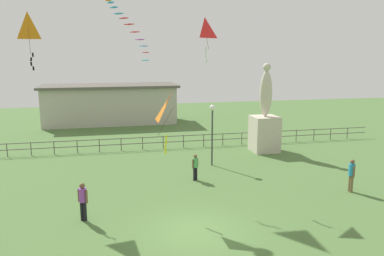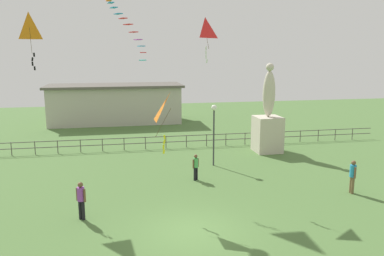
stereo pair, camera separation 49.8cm
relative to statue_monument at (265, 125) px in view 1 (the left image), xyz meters
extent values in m
plane|color=#4C7038|center=(-7.86, -11.62, -1.95)|extent=(80.00, 80.00, 0.00)
cube|color=beige|center=(0.00, 0.00, -0.66)|extent=(1.85, 1.85, 2.58)
ellipsoid|color=beige|center=(0.00, 0.00, 2.27)|extent=(0.90, 0.76, 3.28)
sphere|color=beige|center=(0.00, 0.00, 4.16)|extent=(0.56, 0.56, 0.56)
cylinder|color=#38383D|center=(-4.72, -2.72, -0.16)|extent=(0.10, 0.10, 3.59)
sphere|color=white|center=(-4.72, -2.72, 1.78)|extent=(0.36, 0.36, 0.36)
cylinder|color=black|center=(-6.37, -5.34, -1.57)|extent=(0.13, 0.13, 0.76)
cylinder|color=black|center=(-6.49, -5.42, -1.57)|extent=(0.13, 0.13, 0.76)
cylinder|color=#4CB259|center=(-6.43, -5.38, -0.92)|extent=(0.28, 0.28, 0.54)
sphere|color=brown|center=(-6.43, -5.38, -0.55)|extent=(0.20, 0.20, 0.20)
cylinder|color=brown|center=(-6.28, -5.28, -0.95)|extent=(0.08, 0.08, 0.51)
cylinder|color=brown|center=(-6.59, -5.48, -0.95)|extent=(0.08, 0.08, 0.51)
cylinder|color=black|center=(-12.25, -9.63, -1.53)|extent=(0.15, 0.15, 0.85)
cylinder|color=black|center=(-12.39, -9.53, -1.53)|extent=(0.15, 0.15, 0.85)
cylinder|color=purple|center=(-12.32, -9.58, -0.80)|extent=(0.31, 0.31, 0.60)
sphere|color=brown|center=(-12.32, -9.58, -0.38)|extent=(0.23, 0.23, 0.23)
cylinder|color=brown|center=(-12.15, -9.70, -0.84)|extent=(0.09, 0.09, 0.57)
cylinder|color=brown|center=(-12.49, -9.45, -0.84)|extent=(0.09, 0.09, 0.57)
cylinder|color=brown|center=(1.01, -9.02, -1.51)|extent=(0.15, 0.15, 0.88)
cylinder|color=brown|center=(1.03, -8.85, -1.51)|extent=(0.15, 0.15, 0.88)
cylinder|color=#268CBF|center=(1.02, -8.94, -0.76)|extent=(0.32, 0.32, 0.62)
sphere|color=brown|center=(1.02, -8.94, -0.34)|extent=(0.24, 0.24, 0.24)
cylinder|color=brown|center=(1.00, -9.15, -0.80)|extent=(0.10, 0.10, 0.59)
cylinder|color=brown|center=(1.04, -8.72, -0.80)|extent=(0.10, 0.10, 0.59)
pyramid|color=red|center=(-6.04, -5.80, 6.41)|extent=(0.99, 0.79, 1.07)
cylinder|color=#4C381E|center=(-5.96, -5.92, 5.87)|extent=(0.18, 0.26, 1.07)
cube|color=white|center=(-6.01, -5.94, 5.38)|extent=(0.08, 0.04, 0.20)
cube|color=white|center=(-6.02, -5.95, 5.16)|extent=(0.10, 0.03, 0.21)
cube|color=white|center=(-6.01, -5.95, 4.94)|extent=(0.09, 0.01, 0.20)
cube|color=white|center=(-5.96, -5.92, 4.72)|extent=(0.12, 0.05, 0.21)
pyramid|color=orange|center=(-8.32, -9.10, 2.74)|extent=(0.74, 0.74, 1.30)
cylinder|color=#4C381E|center=(-8.68, -9.10, 2.10)|extent=(0.73, 0.03, 1.30)
cube|color=yellow|center=(-8.62, -9.07, 1.43)|extent=(0.11, 0.04, 0.21)
cube|color=yellow|center=(-8.64, -9.08, 1.21)|extent=(0.12, 0.03, 0.21)
cube|color=yellow|center=(-8.68, -9.10, 0.99)|extent=(0.10, 0.02, 0.21)
cube|color=yellow|center=(-8.66, -9.09, 0.77)|extent=(0.11, 0.04, 0.21)
pyramid|color=orange|center=(-14.63, -5.77, 6.34)|extent=(0.91, 0.88, 1.26)
cylinder|color=#4C381E|center=(-14.69, -5.40, 5.71)|extent=(0.13, 0.76, 1.26)
cube|color=black|center=(-14.59, -5.36, 5.05)|extent=(0.08, 0.03, 0.20)
cube|color=black|center=(-14.67, -5.40, 4.83)|extent=(0.11, 0.03, 0.21)
cube|color=black|center=(-14.68, -5.40, 4.61)|extent=(0.09, 0.02, 0.20)
cube|color=black|center=(-14.61, -5.36, 4.39)|extent=(0.09, 0.03, 0.20)
cube|color=orange|center=(-10.87, -5.51, 7.69)|extent=(0.32, 0.55, 0.03)
cube|color=#198CD1|center=(-10.78, -6.02, 7.52)|extent=(0.34, 0.56, 0.03)
cube|color=#198CD1|center=(-10.64, -6.52, 7.25)|extent=(0.39, 0.57, 0.03)
cube|color=#198CD1|center=(-10.45, -7.00, 6.92)|extent=(0.44, 0.57, 0.03)
cube|color=red|center=(-10.25, -7.47, 6.68)|extent=(0.41, 0.57, 0.03)
cube|color=red|center=(-10.04, -7.95, 6.38)|extent=(0.44, 0.57, 0.03)
cube|color=red|center=(-9.84, -8.42, 6.03)|extent=(0.41, 0.57, 0.03)
cube|color=#B22DB2|center=(-9.68, -8.92, 5.69)|extent=(0.36, 0.56, 0.03)
cube|color=#198CD1|center=(-9.58, -9.42, 5.42)|extent=(0.32, 0.55, 0.03)
cube|color=red|center=(-9.55, -9.94, 5.15)|extent=(0.26, 0.53, 0.03)
cube|color=#19B2B2|center=(-9.61, -10.45, 4.86)|extent=(0.33, 0.55, 0.03)
cylinder|color=#4C4742|center=(-18.06, 2.38, -1.48)|extent=(0.06, 0.06, 0.95)
cylinder|color=#4C4742|center=(-16.49, 2.38, -1.48)|extent=(0.06, 0.06, 0.95)
cylinder|color=#4C4742|center=(-14.95, 2.38, -1.48)|extent=(0.06, 0.06, 0.95)
cylinder|color=#4C4742|center=(-13.37, 2.38, -1.48)|extent=(0.06, 0.06, 0.95)
cylinder|color=#4C4742|center=(-11.82, 2.38, -1.48)|extent=(0.06, 0.06, 0.95)
cylinder|color=#4C4742|center=(-10.25, 2.38, -1.48)|extent=(0.06, 0.06, 0.95)
cylinder|color=#4C4742|center=(-8.68, 2.38, -1.48)|extent=(0.06, 0.06, 0.95)
cylinder|color=#4C4742|center=(-7.13, 2.38, -1.48)|extent=(0.06, 0.06, 0.95)
cylinder|color=#4C4742|center=(-5.56, 2.38, -1.48)|extent=(0.06, 0.06, 0.95)
cylinder|color=#4C4742|center=(-3.98, 2.38, -1.48)|extent=(0.06, 0.06, 0.95)
cylinder|color=#4C4742|center=(-2.44, 2.38, -1.48)|extent=(0.06, 0.06, 0.95)
cylinder|color=#4C4742|center=(-0.87, 2.38, -1.48)|extent=(0.06, 0.06, 0.95)
cylinder|color=#4C4742|center=(0.67, 2.38, -1.48)|extent=(0.06, 0.06, 0.95)
cylinder|color=#4C4742|center=(2.25, 2.38, -1.48)|extent=(0.06, 0.06, 0.95)
cylinder|color=#4C4742|center=(3.81, 2.38, -1.48)|extent=(0.06, 0.06, 0.95)
cylinder|color=#4C4742|center=(5.39, 2.38, -1.48)|extent=(0.06, 0.06, 0.95)
cylinder|color=#4C4742|center=(6.92, 2.38, -1.48)|extent=(0.06, 0.06, 0.95)
cylinder|color=#4C4742|center=(8.48, 2.38, -1.48)|extent=(0.06, 0.06, 0.95)
cube|color=#4C4742|center=(-7.86, 2.38, -1.04)|extent=(36.00, 0.05, 0.05)
cube|color=#4C4742|center=(-7.86, 2.38, -1.48)|extent=(36.00, 0.05, 0.05)
cube|color=#B7B2A3|center=(-10.81, 14.38, -0.11)|extent=(13.00, 4.71, 3.69)
cube|color=#59544C|center=(-10.81, 14.38, 1.86)|extent=(13.60, 5.31, 0.24)
camera|label=1|loc=(-11.14, -25.76, 5.13)|focal=36.11mm
camera|label=2|loc=(-10.66, -25.86, 5.13)|focal=36.11mm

